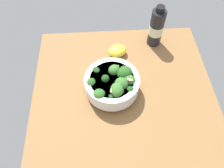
% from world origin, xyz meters
% --- Properties ---
extents(ground_plane, '(0.60, 0.60, 0.03)m').
position_xyz_m(ground_plane, '(0.00, 0.00, -0.02)').
color(ground_plane, brown).
extents(bowl_of_broccoli, '(0.17, 0.17, 0.10)m').
position_xyz_m(bowl_of_broccoli, '(-0.04, 0.01, 0.05)').
color(bowl_of_broccoli, white).
rests_on(bowl_of_broccoli, ground_plane).
extents(lemon_wedge, '(0.08, 0.07, 0.04)m').
position_xyz_m(lemon_wedge, '(-0.01, 0.17, 0.02)').
color(lemon_wedge, yellow).
rests_on(lemon_wedge, ground_plane).
extents(bottle_tall, '(0.05, 0.05, 0.16)m').
position_xyz_m(bottle_tall, '(0.14, 0.23, 0.07)').
color(bottle_tall, black).
rests_on(bottle_tall, ground_plane).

